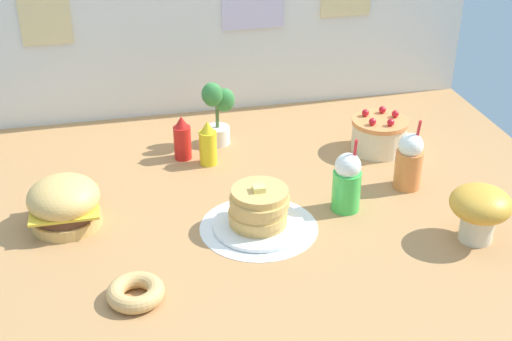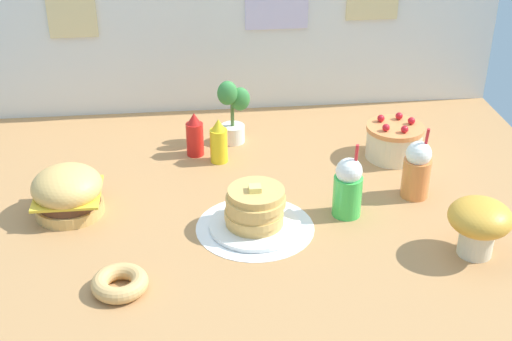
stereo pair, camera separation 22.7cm
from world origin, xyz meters
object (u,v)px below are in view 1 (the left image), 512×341
object	(u,v)px
cream_soda_cup	(347,182)
potted_plant	(217,110)
pancake_stack	(259,211)
mustard_bottle	(208,144)
burger	(64,203)
orange_float_cup	(409,161)
ketchup_bottle	(182,139)
layer_cake	(379,134)
donut_pink_glaze	(136,292)
mushroom_stool	(480,208)

from	to	relation	value
cream_soda_cup	potted_plant	size ratio (longest dim) A/B	0.98
pancake_stack	mustard_bottle	size ratio (longest dim) A/B	1.70
burger	mustard_bottle	size ratio (longest dim) A/B	1.33
pancake_stack	mustard_bottle	xyz separation A→B (m)	(-0.09, 0.47, 0.02)
pancake_stack	cream_soda_cup	size ratio (longest dim) A/B	1.13
cream_soda_cup	orange_float_cup	world-z (taller)	same
ketchup_bottle	potted_plant	xyz separation A→B (m)	(0.15, 0.10, 0.06)
layer_cake	donut_pink_glaze	size ratio (longest dim) A/B	1.34
cream_soda_cup	layer_cake	bearing A→B (deg)	55.33
pancake_stack	donut_pink_glaze	xyz separation A→B (m)	(-0.41, -0.27, -0.04)
mushroom_stool	cream_soda_cup	bearing A→B (deg)	142.50
donut_pink_glaze	ketchup_bottle	bearing A→B (deg)	73.63
layer_cake	ketchup_bottle	bearing A→B (deg)	172.45
mustard_bottle	orange_float_cup	bearing A→B (deg)	-26.35
layer_cake	mushroom_stool	bearing A→B (deg)	-83.52
mushroom_stool	pancake_stack	bearing A→B (deg)	161.96
donut_pink_glaze	potted_plant	world-z (taller)	potted_plant
layer_cake	mushroom_stool	world-z (taller)	mushroom_stool
mustard_bottle	potted_plant	bearing A→B (deg)	68.68
burger	mushroom_stool	bearing A→B (deg)	-16.39
orange_float_cup	donut_pink_glaze	world-z (taller)	orange_float_cup
cream_soda_cup	potted_plant	bearing A→B (deg)	119.87
ketchup_bottle	mustard_bottle	bearing A→B (deg)	-36.33
potted_plant	pancake_stack	bearing A→B (deg)	-87.84
mushroom_stool	donut_pink_glaze	bearing A→B (deg)	-176.48
orange_float_cup	potted_plant	world-z (taller)	potted_plant
mustard_bottle	donut_pink_glaze	xyz separation A→B (m)	(-0.32, -0.74, -0.05)
ketchup_bottle	mustard_bottle	world-z (taller)	same
cream_soda_cup	donut_pink_glaze	xyz separation A→B (m)	(-0.72, -0.32, -0.08)
ketchup_bottle	donut_pink_glaze	world-z (taller)	ketchup_bottle
pancake_stack	layer_cake	world-z (taller)	layer_cake
ketchup_bottle	potted_plant	world-z (taller)	potted_plant
burger	ketchup_bottle	world-z (taller)	ketchup_bottle
burger	donut_pink_glaze	size ratio (longest dim) A/B	1.43
burger	orange_float_cup	xyz separation A→B (m)	(1.16, -0.01, 0.02)
orange_float_cup	cream_soda_cup	bearing A→B (deg)	-160.13
pancake_stack	ketchup_bottle	world-z (taller)	ketchup_bottle
donut_pink_glaze	potted_plant	distance (m)	0.99
burger	potted_plant	bearing A→B (deg)	39.26
potted_plant	cream_soda_cup	bearing A→B (deg)	-60.13
layer_cake	cream_soda_cup	world-z (taller)	cream_soda_cup
ketchup_bottle	orange_float_cup	size ratio (longest dim) A/B	0.67
orange_float_cup	potted_plant	bearing A→B (deg)	140.65
burger	potted_plant	world-z (taller)	potted_plant
burger	layer_cake	bearing A→B (deg)	13.21
donut_pink_glaze	mushroom_stool	size ratio (longest dim) A/B	0.85
layer_cake	potted_plant	bearing A→B (deg)	161.85
donut_pink_glaze	layer_cake	bearing A→B (deg)	35.71
orange_float_cup	potted_plant	distance (m)	0.76
layer_cake	pancake_stack	bearing A→B (deg)	-143.04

